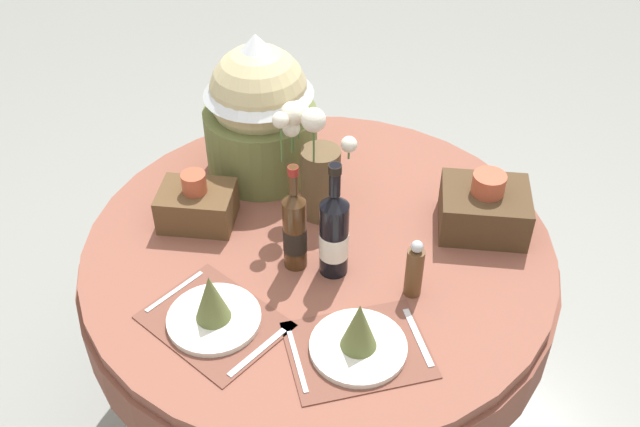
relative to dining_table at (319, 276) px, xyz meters
name	(u,v)px	position (x,y,z in m)	size (l,w,h in m)	color
ground	(319,402)	(0.00, 0.00, -0.63)	(8.00, 8.00, 0.00)	gray
dining_table	(319,276)	(0.00, 0.00, 0.00)	(1.37, 1.37, 0.76)	brown
place_setting_left	(213,309)	(-0.23, -0.33, 0.18)	(0.43, 0.41, 0.16)	brown
place_setting_right	(359,337)	(0.14, -0.38, 0.18)	(0.41, 0.36, 0.16)	brown
flower_vase	(316,166)	(-0.02, 0.13, 0.31)	(0.23, 0.17, 0.39)	brown
wine_bottle_left	(295,230)	(-0.05, -0.09, 0.26)	(0.07, 0.07, 0.33)	#422814
wine_bottle_centre	(334,233)	(0.05, -0.11, 0.27)	(0.08, 0.08, 0.35)	black
pepper_mill	(414,270)	(0.27, -0.17, 0.22)	(0.05, 0.05, 0.18)	brown
gift_tub_back_left	(259,103)	(-0.22, 0.33, 0.38)	(0.35, 0.35, 0.47)	olive
woven_basket_side_left	(197,204)	(-0.36, 0.05, 0.20)	(0.21, 0.16, 0.17)	brown
woven_basket_side_right	(484,208)	(0.46, 0.13, 0.21)	(0.25, 0.21, 0.19)	#47331E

